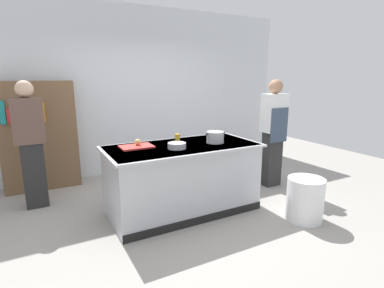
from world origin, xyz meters
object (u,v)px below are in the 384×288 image
Objects in this scene: bookshelf at (39,136)px; stock_pot at (215,137)px; person_guest at (31,142)px; trash_bin at (305,199)px; person_chef at (273,131)px; mixing_bowl at (177,146)px; juice_cup at (178,138)px; onion at (138,142)px.

stock_pot is at bearing -42.24° from bookshelf.
trash_bin is at bearing 40.14° from person_guest.
person_chef is (1.26, 0.24, -0.06)m from stock_pot.
trash_bin is at bearing -49.42° from stock_pot.
bookshelf is (-1.46, 1.92, -0.08)m from mixing_bowl.
bookshelf is at bearing 64.10° from person_chef.
person_guest is at bearing -99.24° from bookshelf.
person_chef is 3.69m from bookshelf.
bookshelf is at bearing 137.76° from stock_pot.
person_chef is 3.55m from person_guest.
person_guest is at bearing 75.42° from person_chef.
bookshelf is (0.12, 0.72, -0.06)m from person_guest.
stock_pot reaches higher than juice_cup.
onion is at bearing 89.51° from person_chef.
bookshelf is at bearing 123.93° from onion.
bookshelf is (-3.32, 1.63, -0.06)m from person_chef.
juice_cup reaches higher than mixing_bowl.
person_chef reaches higher than onion.
stock_pot is 0.17× the size of person_guest.
person_chef is (0.49, 1.14, 0.64)m from trash_bin.
mixing_bowl is (0.39, -0.32, -0.02)m from onion.
mixing_bowl is 2.25× the size of juice_cup.
onion is 0.15× the size of trash_bin.
juice_cup is at bearing 87.45° from person_chef.
onion is 2.21m from trash_bin.
mixing_bowl is 0.42m from juice_cup.
person_chef reaches higher than trash_bin.
stock_pot is at bearing 5.27° from mixing_bowl.
person_guest is (-2.17, 1.15, -0.06)m from stock_pot.
mixing_bowl is 1.87m from person_chef.
person_guest reaches higher than stock_pot.
person_chef is (1.85, 0.30, -0.02)m from mixing_bowl.
juice_cup is (0.19, 0.38, 0.01)m from mixing_bowl.
stock_pot is 0.17× the size of bookshelf.
onion is 0.05× the size of bookshelf.
onion reaches higher than trash_bin.
person_guest is (-3.43, 0.91, -0.00)m from person_chef.
bookshelf reaches higher than mixing_bowl.
onion is 0.05× the size of person_chef.
mixing_bowl is 0.41× the size of trash_bin.
mixing_bowl is (-0.59, -0.05, -0.04)m from stock_pot.
juice_cup is at bearing 141.29° from stock_pot.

